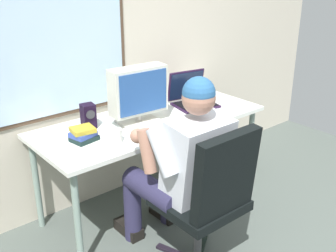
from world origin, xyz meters
TOP-DOWN VIEW (x-y plane):
  - wall_rear at (-0.01, 1.97)m, footprint 5.35×0.08m
  - desk at (0.28, 1.55)m, footprint 1.73×0.72m
  - office_chair at (0.07, 0.72)m, footprint 0.57×0.60m
  - person_seated at (0.07, 0.98)m, footprint 0.53×0.77m
  - crt_monitor at (0.17, 1.55)m, footprint 0.42×0.24m
  - laptop at (0.74, 1.62)m, footprint 0.37×0.36m
  - wine_glass at (0.51, 1.36)m, footprint 0.08×0.08m
  - desk_speaker at (-0.15, 1.70)m, footprint 0.10×0.10m
  - book_stack at (-0.29, 1.53)m, footprint 0.18×0.16m
  - coffee_mug at (-0.14, 1.37)m, footprint 0.08×0.08m

SIDE VIEW (x-z plane):
  - office_chair at x=0.07m, z-range 0.07..1.05m
  - person_seated at x=0.07m, z-range 0.03..1.27m
  - desk at x=0.28m, z-range 0.30..1.03m
  - book_stack at x=-0.29m, z-range 0.73..0.82m
  - coffee_mug at x=-0.14m, z-range 0.73..0.82m
  - laptop at x=0.74m, z-range 0.67..0.93m
  - desk_speaker at x=-0.15m, z-range 0.73..0.90m
  - wine_glass at x=0.51m, z-range 0.76..0.90m
  - crt_monitor at x=0.17m, z-range 0.75..1.16m
  - wall_rear at x=-0.01m, z-range 0.00..2.55m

